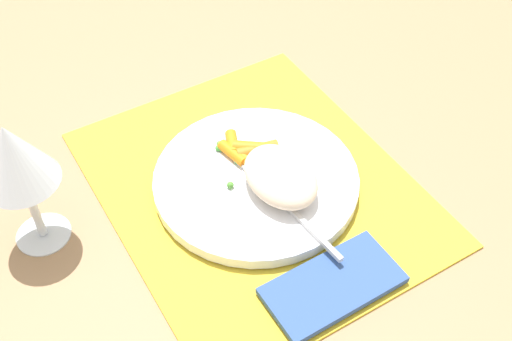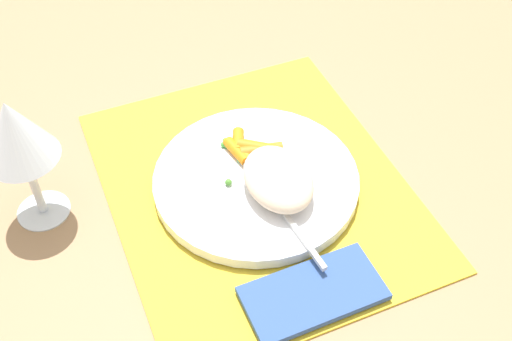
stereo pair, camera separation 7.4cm
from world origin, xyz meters
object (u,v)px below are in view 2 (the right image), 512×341
(carrot_portion, at_px, (251,150))
(wine_glass, at_px, (15,134))
(napkin, at_px, (313,293))
(plate, at_px, (256,180))
(rice_mound, at_px, (278,179))
(fork, at_px, (272,197))

(carrot_portion, xyz_separation_m, wine_glass, (0.03, 0.25, 0.10))
(carrot_portion, relative_size, napkin, 0.56)
(plate, bearing_deg, napkin, 178.11)
(plate, xyz_separation_m, rice_mound, (-0.03, -0.01, 0.03))
(plate, xyz_separation_m, fork, (-0.04, -0.00, 0.01))
(rice_mound, xyz_separation_m, carrot_portion, (0.07, 0.01, -0.01))
(wine_glass, bearing_deg, napkin, -133.81)
(plate, bearing_deg, fork, -174.76)
(plate, distance_m, wine_glass, 0.28)
(plate, relative_size, carrot_portion, 3.01)
(rice_mound, xyz_separation_m, fork, (-0.01, 0.01, -0.02))
(carrot_portion, relative_size, wine_glass, 0.49)
(carrot_portion, distance_m, napkin, 0.21)
(plate, bearing_deg, wine_glass, 75.64)
(fork, xyz_separation_m, wine_glass, (0.10, 0.25, 0.10))
(plate, relative_size, wine_glass, 1.47)
(rice_mound, xyz_separation_m, napkin, (-0.14, 0.02, -0.03))
(rice_mound, relative_size, napkin, 0.72)
(rice_mound, bearing_deg, wine_glass, 70.28)
(rice_mound, distance_m, carrot_portion, 0.07)
(plate, height_order, rice_mound, rice_mound)
(carrot_portion, relative_size, fork, 0.44)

